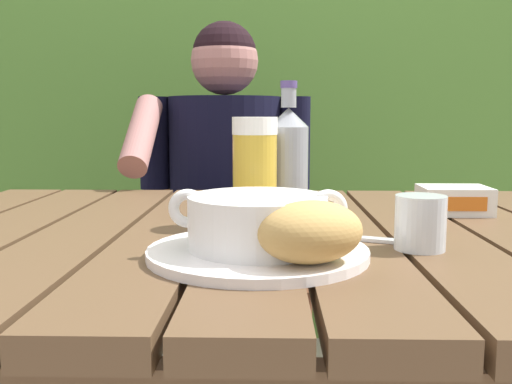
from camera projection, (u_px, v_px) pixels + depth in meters
dining_table at (255, 288)px, 0.92m from camera, size 1.21×0.91×0.77m
hedge_backdrop at (289, 38)px, 2.59m from camera, size 3.69×0.89×2.81m
chair_near_diner at (230, 265)px, 1.84m from camera, size 0.50×0.44×0.91m
person_eating at (223, 199)px, 1.61m from camera, size 0.48×0.47×1.21m
serving_plate at (258, 252)px, 0.73m from camera, size 0.28×0.28×0.01m
soup_bowl at (258, 220)px, 0.72m from camera, size 0.23×0.18×0.08m
bread_roll at (311, 232)px, 0.65m from camera, size 0.16×0.14×0.07m
beer_glass at (254, 172)px, 0.91m from camera, size 0.07×0.07×0.18m
beer_bottle at (288, 162)px, 0.96m from camera, size 0.07×0.07×0.24m
water_glass_small at (420, 223)px, 0.76m from camera, size 0.07×0.07×0.07m
butter_tub at (454, 200)px, 1.04m from camera, size 0.12×0.09×0.05m
table_knife at (350, 237)px, 0.82m from camera, size 0.15×0.07×0.01m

